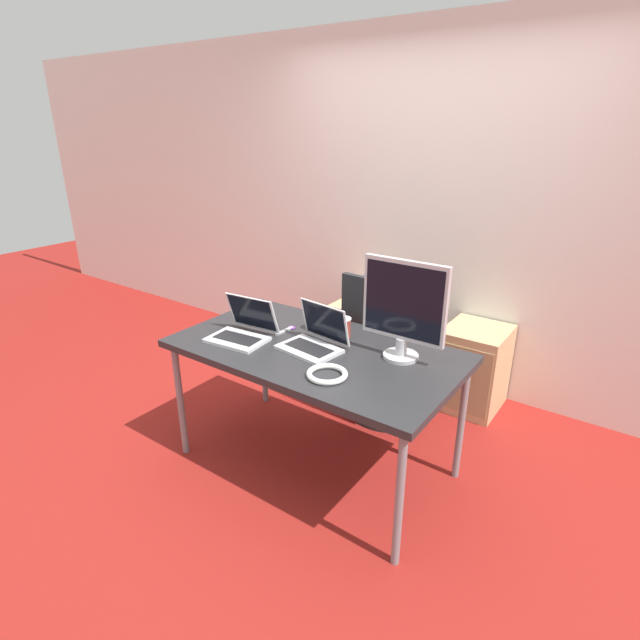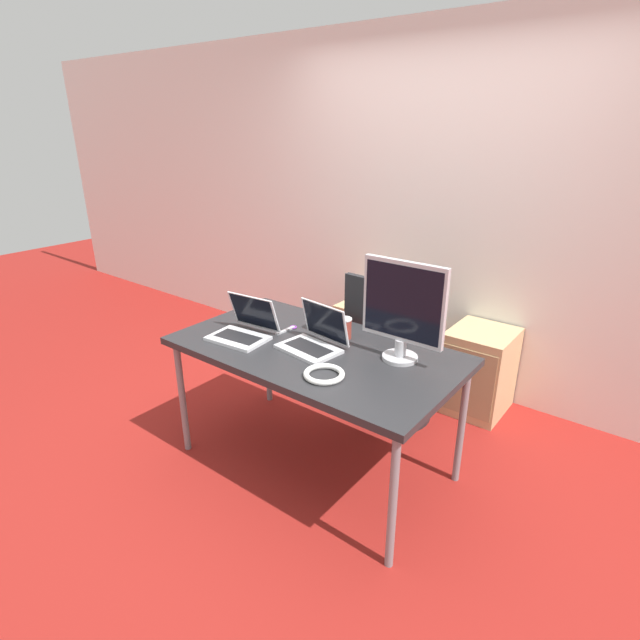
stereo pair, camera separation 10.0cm
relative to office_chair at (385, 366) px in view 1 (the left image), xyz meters
The scene contains 14 objects.
ground_plane 0.81m from the office_chair, 95.71° to the right, with size 14.00×14.00×0.00m, color maroon.
wall_back 1.19m from the office_chair, 95.29° to the left, with size 10.00×0.05×2.60m.
desk 0.79m from the office_chair, 95.71° to the right, with size 1.59×0.88×0.77m.
office_chair is the anchor object (origin of this frame).
cabinet_left 0.68m from the office_chair, 132.83° to the left, with size 0.41×0.46×0.60m.
cabinet_right 0.68m from the office_chair, 47.97° to the left, with size 0.41×0.46×0.60m.
water_bottle 0.75m from the office_chair, 132.70° to the left, with size 0.06×0.06×0.23m.
laptop_left 1.07m from the office_chair, 120.06° to the right, with size 0.35×0.33×0.23m.
laptop_right 0.84m from the office_chair, 95.82° to the right, with size 0.35×0.31×0.24m.
monitor 0.94m from the office_chair, 55.91° to the right, with size 0.46×0.19×0.53m.
coffee_cup_white 0.69m from the office_chair, 113.48° to the right, with size 0.09×0.09×0.11m.
coffee_cup_brown 0.67m from the office_chair, 92.24° to the right, with size 0.08×0.08×0.12m.
cable_coil 1.04m from the office_chair, 79.63° to the right, with size 0.20×0.20×0.03m.
scissors 0.81m from the office_chair, 119.96° to the right, with size 0.05×0.17×0.01m.
Camera 1 is at (1.47, -2.02, 1.94)m, focal length 28.00 mm.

